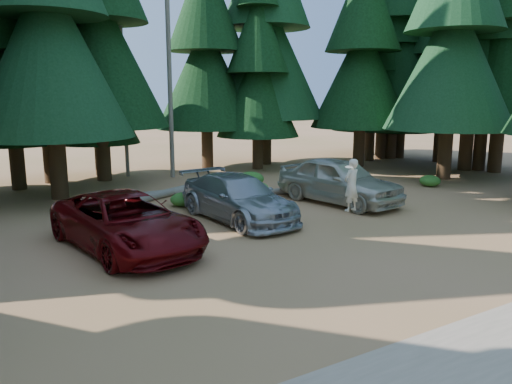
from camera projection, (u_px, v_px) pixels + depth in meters
ground at (334, 251)px, 14.24m from camera, size 160.00×160.00×0.00m
forest_belt_north at (156, 177)px, 26.89m from camera, size 36.00×7.00×22.00m
snag_front at (169, 62)px, 25.70m from camera, size 0.24×0.24×12.00m
snag_back at (123, 82)px, 26.16m from camera, size 0.20×0.20×10.00m
red_pickup at (126, 222)px, 14.30m from camera, size 3.57×6.17×1.62m
silver_minivan_center at (238, 198)px, 17.65m from camera, size 2.64×5.60×1.58m
silver_minivan_right at (339, 180)px, 20.34m from camera, size 3.15×5.79×1.87m
frisbee_player at (351, 185)px, 16.72m from camera, size 0.71×0.53×1.78m
log_left at (160, 195)px, 21.35m from camera, size 4.30×2.47×0.33m
log_mid at (172, 192)px, 21.99m from camera, size 3.50×0.31×0.29m
log_right at (305, 190)px, 22.59m from camera, size 4.20×1.23×0.27m
shrub_left at (183, 199)px, 19.89m from camera, size 0.98×0.98×0.54m
shrub_center_left at (207, 193)px, 21.17m from camera, size 0.98×0.98×0.54m
shrub_center_right at (251, 191)px, 21.88m from camera, size 0.82×0.82×0.45m
shrub_right at (257, 188)px, 22.11m from camera, size 1.03×1.03×0.57m
shrub_far_right at (251, 179)px, 24.13m from camera, size 1.28×1.28×0.71m
shrub_edge_east at (430, 181)px, 24.13m from camera, size 0.99×0.99×0.54m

